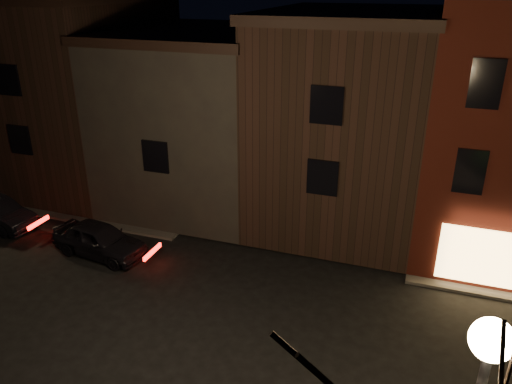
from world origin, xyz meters
The scene contains 7 objects.
ground centered at (0.00, 0.00, 0.00)m, with size 120.00×120.00×0.00m, color black.
sidewalk_far_left centered at (-20.00, 20.00, 0.06)m, with size 30.00×30.00×0.12m, color #2D2B28.
corner_building centered at (8.00, 9.47, 5.40)m, with size 6.50×8.50×10.50m.
row_building_a centered at (1.50, 10.50, 4.83)m, with size 7.30×10.30×9.40m.
row_building_b centered at (-5.75, 10.50, 4.33)m, with size 7.80×10.30×8.40m.
row_building_c centered at (-13.00, 10.50, 5.08)m, with size 7.30×10.30×9.90m.
parked_car_a centered at (-7.24, 2.99, 0.71)m, with size 1.68×4.17×1.42m, color black.
Camera 1 is at (5.01, -12.07, 10.74)m, focal length 35.00 mm.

